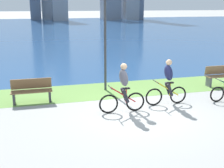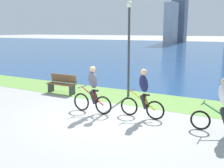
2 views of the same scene
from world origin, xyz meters
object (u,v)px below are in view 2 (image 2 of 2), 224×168
cyclist_trailing (143,94)px  bench_near_path (62,84)px  cyclist_distant_rear (222,106)px  lamppost_tall (129,36)px  cyclist_lead (93,90)px

cyclist_trailing → bench_near_path: (-4.82, 1.54, -0.39)m
cyclist_distant_rear → bench_near_path: (-7.36, 1.76, -0.38)m
cyclist_distant_rear → lamppost_tall: (-4.28, 2.68, 1.89)m
bench_near_path → lamppost_tall: bearing=16.7°
cyclist_trailing → cyclist_distant_rear: bearing=-5.0°
cyclist_lead → cyclist_trailing: size_ratio=1.01×
cyclist_lead → lamppost_tall: (0.07, 2.82, 1.87)m
cyclist_trailing → cyclist_distant_rear: 2.55m
cyclist_trailing → lamppost_tall: 3.55m
cyclist_trailing → bench_near_path: cyclist_trailing is taller
cyclist_lead → cyclist_trailing: bearing=11.3°
cyclist_trailing → lamppost_tall: lamppost_tall is taller
cyclist_lead → cyclist_distant_rear: cyclist_lead is taller
cyclist_trailing → lamppost_tall: size_ratio=0.40×
cyclist_trailing → cyclist_lead: bearing=-168.7°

